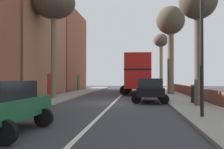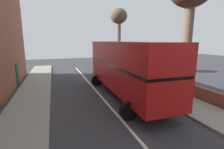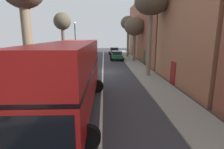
{
  "view_description": "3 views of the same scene",
  "coord_description": "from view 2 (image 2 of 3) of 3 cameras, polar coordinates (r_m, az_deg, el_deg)",
  "views": [
    {
      "loc": [
        1.73,
        -18.51,
        1.68
      ],
      "look_at": [
        -0.96,
        8.84,
        2.06
      ],
      "focal_mm": 43.72,
      "sensor_mm": 36.0,
      "label": 1
    },
    {
      "loc": [
        -3.2,
        0.59,
        4.13
      ],
      "look_at": [
        -0.29,
        8.95,
        2.35
      ],
      "focal_mm": 26.97,
      "sensor_mm": 36.0,
      "label": 2
    },
    {
      "loc": [
        -0.2,
        21.92,
        4.45
      ],
      "look_at": [
        -0.83,
        7.27,
        1.24
      ],
      "focal_mm": 28.97,
      "sensor_mm": 36.0,
      "label": 3
    }
  ],
  "objects": [
    {
      "name": "street_tree_right_3",
      "position": [
        22.31,
        2.31,
        17.43
      ],
      "size": [
        2.12,
        2.12,
        8.02
      ],
      "color": "#7A6B56",
      "rests_on": "sidewalk_right"
    },
    {
      "name": "double_decker_bus",
      "position": [
        12.35,
        4.4,
        3.08
      ],
      "size": [
        3.65,
        10.71,
        4.06
      ],
      "color": "red",
      "rests_on": "ground"
    }
  ]
}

